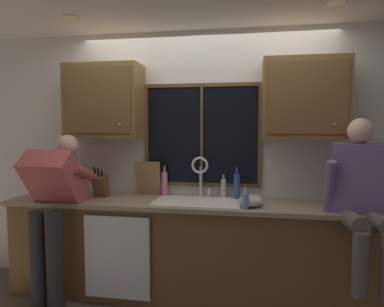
{
  "coord_description": "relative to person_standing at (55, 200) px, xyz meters",
  "views": [
    {
      "loc": [
        0.48,
        -3.46,
        1.62
      ],
      "look_at": [
        -0.08,
        -0.3,
        1.37
      ],
      "focal_mm": 32.84,
      "sensor_mm": 36.0,
      "label": 1
    }
  ],
  "objects": [
    {
      "name": "countertop",
      "position": [
        1.28,
        0.29,
        -0.05
      ],
      "size": [
        3.65,
        0.62,
        0.04
      ],
      "primitive_type": "cube",
      "color": "gray",
      "rests_on": "lower_cabinet_run"
    },
    {
      "name": "window_frame_left",
      "position": [
        0.68,
        0.58,
        0.57
      ],
      "size": [
        0.03,
        0.02,
        0.95
      ],
      "primitive_type": "cube",
      "color": "brown"
    },
    {
      "name": "window_glass",
      "position": [
        1.25,
        0.59,
        0.57
      ],
      "size": [
        1.1,
        0.02,
        0.95
      ],
      "primitive_type": "cube",
      "color": "black"
    },
    {
      "name": "soap_dispenser",
      "position": [
        1.7,
        0.08,
        0.04
      ],
      "size": [
        0.06,
        0.07,
        0.19
      ],
      "color": "#668CCC",
      "rests_on": "countertop"
    },
    {
      "name": "bottle_green_glass",
      "position": [
        0.88,
        0.52,
        0.09
      ],
      "size": [
        0.06,
        0.06,
        0.3
      ],
      "color": "pink",
      "rests_on": "countertop"
    },
    {
      "name": "upper_cabinet_right",
      "position": [
        2.2,
        0.43,
        0.91
      ],
      "size": [
        0.74,
        0.36,
        0.72
      ],
      "color": "brown"
    },
    {
      "name": "faucet",
      "position": [
        1.26,
        0.48,
        0.22
      ],
      "size": [
        0.18,
        0.09,
        0.4
      ],
      "color": "silver",
      "rests_on": "countertop"
    },
    {
      "name": "bottle_tall_clear",
      "position": [
        1.61,
        0.49,
        0.1
      ],
      "size": [
        0.06,
        0.06,
        0.31
      ],
      "color": "#334C8C",
      "rests_on": "countertop"
    },
    {
      "name": "ceiling_downlight_left",
      "position": [
        0.21,
        0.0,
        1.59
      ],
      "size": [
        0.14,
        0.14,
        0.01
      ],
      "primitive_type": "cylinder",
      "color": "#FFEAB2"
    },
    {
      "name": "cutting_board",
      "position": [
        0.72,
        0.51,
        0.14
      ],
      "size": [
        0.26,
        0.09,
        0.35
      ],
      "primitive_type": "cube",
      "rotation": [
        0.21,
        0.0,
        0.0
      ],
      "color": "#997047",
      "rests_on": "countertop"
    },
    {
      "name": "mixing_bowl",
      "position": [
        1.74,
        0.19,
        0.02
      ],
      "size": [
        0.22,
        0.22,
        0.11
      ],
      "primitive_type": "ellipsoid",
      "color": "#B7B7BC",
      "rests_on": "countertop"
    },
    {
      "name": "person_sitting_on_counter",
      "position": [
        2.6,
        0.03,
        0.15
      ],
      "size": [
        0.54,
        0.64,
        1.26
      ],
      "color": "#595147",
      "rests_on": "countertop"
    },
    {
      "name": "lower_cabinet_run",
      "position": [
        1.28,
        0.31,
        -0.51
      ],
      "size": [
        3.59,
        0.58,
        0.88
      ],
      "primitive_type": "cube",
      "color": "brown",
      "rests_on": "floor"
    },
    {
      "name": "ceiling_downlight_right",
      "position": [
        2.36,
        0.0,
        1.59
      ],
      "size": [
        0.14,
        0.14,
        0.01
      ],
      "primitive_type": "cylinder",
      "color": "#FFEAB2"
    },
    {
      "name": "upper_cabinet_left",
      "position": [
        0.3,
        0.43,
        0.91
      ],
      "size": [
        0.74,
        0.36,
        0.72
      ],
      "color": "brown"
    },
    {
      "name": "sink",
      "position": [
        1.25,
        0.3,
        -0.13
      ],
      "size": [
        0.8,
        0.46,
        0.21
      ],
      "color": "white",
      "rests_on": "lower_cabinet_run"
    },
    {
      "name": "bottle_amber_small",
      "position": [
        1.48,
        0.53,
        0.06
      ],
      "size": [
        0.05,
        0.05,
        0.24
      ],
      "color": "#B7B7BC",
      "rests_on": "countertop"
    },
    {
      "name": "window_frame_top",
      "position": [
        1.25,
        0.58,
        1.07
      ],
      "size": [
        1.17,
        0.02,
        0.04
      ],
      "primitive_type": "cube",
      "color": "brown"
    },
    {
      "name": "dishwasher_front",
      "position": [
        0.59,
        -0.01,
        -0.49
      ],
      "size": [
        0.6,
        0.02,
        0.74
      ],
      "primitive_type": "cube",
      "color": "white"
    },
    {
      "name": "window_frame_bottom",
      "position": [
        1.25,
        0.58,
        0.08
      ],
      "size": [
        1.17,
        0.02,
        0.04
      ],
      "primitive_type": "cube",
      "color": "brown"
    },
    {
      "name": "window_frame_right",
      "position": [
        1.82,
        0.58,
        0.57
      ],
      "size": [
        0.03,
        0.02,
        0.95
      ],
      "primitive_type": "cube",
      "color": "brown"
    },
    {
      "name": "window_mullion_center",
      "position": [
        1.25,
        0.58,
        0.57
      ],
      "size": [
        0.02,
        0.02,
        0.95
      ],
      "primitive_type": "cube",
      "color": "brown"
    },
    {
      "name": "person_standing",
      "position": [
        0.0,
        0.0,
        0.0
      ],
      "size": [
        0.53,
        0.7,
        1.54
      ],
      "color": "#262628",
      "rests_on": "floor"
    },
    {
      "name": "back_wall",
      "position": [
        1.28,
        0.66,
        0.32
      ],
      "size": [
        5.99,
        0.12,
        2.55
      ],
      "primitive_type": "cube",
      "color": "silver",
      "rests_on": "floor"
    },
    {
      "name": "knife_block",
      "position": [
        0.28,
        0.35,
        0.08
      ],
      "size": [
        0.12,
        0.18,
        0.32
      ],
      "color": "brown",
      "rests_on": "countertop"
    }
  ]
}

